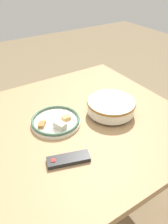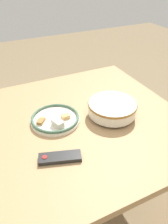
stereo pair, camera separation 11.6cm
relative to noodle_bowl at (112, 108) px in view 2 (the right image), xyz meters
name	(u,v)px [view 2 (the right image)]	position (x,y,z in m)	size (l,w,h in m)	color
ground_plane	(74,201)	(0.23, -0.04, -0.78)	(8.00, 8.00, 0.00)	#7F6B4C
dining_table	(71,133)	(0.23, -0.04, -0.13)	(1.21, 1.06, 0.73)	tan
noodle_bowl	(112,108)	(0.00, 0.00, 0.00)	(0.27, 0.27, 0.08)	silver
food_plate	(55,119)	(0.30, -0.08, -0.03)	(0.26, 0.26, 0.05)	silver
tv_remote	(60,157)	(0.37, 0.18, -0.04)	(0.19, 0.11, 0.02)	black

